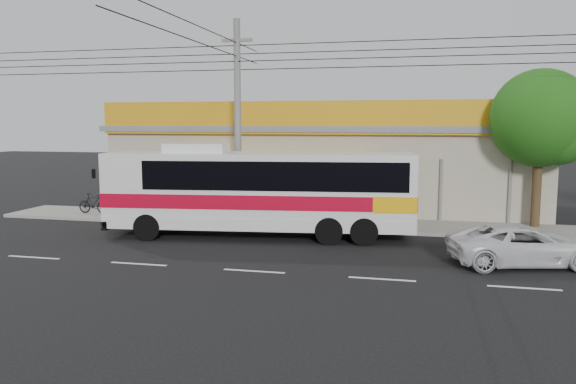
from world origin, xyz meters
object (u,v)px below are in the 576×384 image
motorbike_dark (94,203)px  tree_near (544,122)px  motorbike_red (179,203)px  coach_bus (264,188)px  utility_pole (237,56)px  white_car (524,245)px

motorbike_dark → tree_near: (20.91, 1.20, 4.06)m
motorbike_red → motorbike_dark: size_ratio=1.04×
coach_bus → utility_pole: size_ratio=0.37×
utility_pole → tree_near: utility_pole is taller
coach_bus → utility_pole: (-1.73, 1.96, 5.48)m
motorbike_dark → motorbike_red: bearing=-68.0°
white_car → motorbike_red: bearing=51.3°
motorbike_red → white_car: bearing=-131.0°
white_car → utility_pole: utility_pole is taller
white_car → tree_near: tree_near is taller
utility_pole → motorbike_dark: bearing=173.0°
utility_pole → tree_near: size_ratio=4.88×
coach_bus → motorbike_dark: coach_bus is taller
coach_bus → tree_near: tree_near is taller
coach_bus → motorbike_red: (-5.68, 4.34, -1.44)m
utility_pole → tree_near: (12.99, 2.17, -2.82)m
motorbike_dark → white_car: white_car is taller
tree_near → motorbike_red: bearing=179.3°
motorbike_dark → coach_bus: bearing=-104.4°
utility_pole → tree_near: 13.47m
coach_bus → utility_pole: utility_pole is taller
white_car → utility_pole: size_ratio=0.14×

